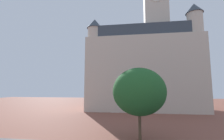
% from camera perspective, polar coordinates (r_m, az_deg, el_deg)
% --- Properties ---
extents(landmark_building, '(22.85, 11.64, 31.98)m').
position_cam_1_polar(landmark_building, '(34.55, 11.97, 1.77)').
color(landmark_building, beige).
rests_on(landmark_building, ground_plane).
extents(tree_curb_far, '(4.72, 4.72, 6.29)m').
position_cam_1_polar(tree_curb_far, '(14.09, 9.98, -7.82)').
color(tree_curb_far, brown).
rests_on(tree_curb_far, ground_plane).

